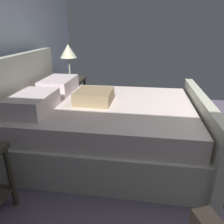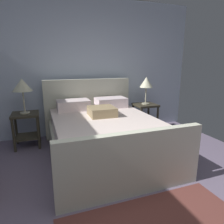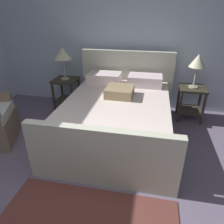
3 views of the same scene
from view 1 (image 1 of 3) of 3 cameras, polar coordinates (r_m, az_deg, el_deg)
The scene contains 3 objects.
bed at distance 2.54m, azimuth -2.53°, elevation -3.37°, with size 1.70×2.16×1.13m.
nightstand_right at distance 3.77m, azimuth -10.80°, elevation 5.72°, with size 0.44×0.44×0.60m.
table_lamp_right at distance 3.65m, azimuth -11.52°, elevation 15.33°, with size 0.27×0.27×0.56m.
Camera 1 is at (-2.08, 1.34, 1.43)m, focal length 34.43 mm.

